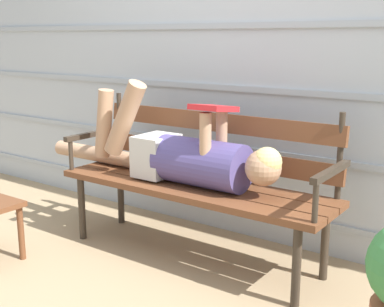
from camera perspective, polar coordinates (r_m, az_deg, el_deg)
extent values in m
plane|color=tan|center=(2.98, -1.39, -12.22)|extent=(12.00, 12.00, 0.00)
cube|color=#B2BCC6|center=(3.23, 5.39, 10.67)|extent=(5.35, 0.06, 2.29)
cube|color=#A3ADB7|center=(3.37, 4.74, -5.74)|extent=(5.35, 0.02, 0.04)
cube|color=#A3ADB7|center=(3.27, 4.87, 0.60)|extent=(5.35, 0.02, 0.04)
cube|color=#A3ADB7|center=(3.21, 5.00, 7.26)|extent=(5.35, 0.02, 0.04)
cube|color=#A3ADB7|center=(3.20, 5.13, 14.07)|extent=(5.35, 0.02, 0.04)
cube|color=brown|center=(2.80, -1.83, -4.51)|extent=(1.67, 0.14, 0.04)
cube|color=brown|center=(2.92, 0.00, -3.79)|extent=(1.67, 0.14, 0.04)
cube|color=brown|center=(3.04, 1.69, -3.12)|extent=(1.67, 0.14, 0.04)
cube|color=brown|center=(3.07, 2.46, -0.27)|extent=(1.61, 0.05, 0.11)
cube|color=brown|center=(3.03, 2.50, 3.54)|extent=(1.61, 0.05, 0.11)
cylinder|color=#382D23|center=(3.52, -8.07, 3.03)|extent=(0.03, 0.03, 0.45)
cylinder|color=#382D23|center=(2.71, 16.21, -0.28)|extent=(0.03, 0.03, 0.45)
cylinder|color=#382D23|center=(3.34, -12.22, -5.97)|extent=(0.04, 0.04, 0.41)
cylinder|color=#382D23|center=(2.51, 11.59, -12.35)|extent=(0.04, 0.04, 0.41)
cylinder|color=#382D23|center=(3.57, -7.97, -4.54)|extent=(0.04, 0.04, 0.41)
cylinder|color=#382D23|center=(2.82, 14.64, -9.66)|extent=(0.04, 0.04, 0.41)
cube|color=#382D23|center=(3.40, -11.20, 2.10)|extent=(0.04, 0.43, 0.03)
cylinder|color=#382D23|center=(3.30, -13.38, -0.09)|extent=(0.03, 0.03, 0.20)
cube|color=#382D23|center=(2.50, 15.31, -1.96)|extent=(0.04, 0.43, 0.03)
cylinder|color=#382D23|center=(2.36, 13.63, -5.23)|extent=(0.03, 0.03, 0.20)
cylinder|color=#514784|center=(2.85, 1.06, -1.07)|extent=(0.53, 0.27, 0.27)
cube|color=silver|center=(3.04, -4.00, -0.20)|extent=(0.20, 0.26, 0.24)
sphere|color=tan|center=(2.65, 7.96, -1.60)|extent=(0.19, 0.19, 0.19)
sphere|color=#E0C67A|center=(2.63, 8.37, -0.96)|extent=(0.16, 0.16, 0.16)
cylinder|color=tan|center=(3.08, -7.51, 3.90)|extent=(0.32, 0.11, 0.47)
cylinder|color=tan|center=(3.21, -9.79, 3.33)|extent=(0.15, 0.09, 0.43)
cylinder|color=tan|center=(3.44, -9.88, -0.19)|extent=(0.86, 0.10, 0.10)
cylinder|color=tan|center=(2.70, 1.50, 1.45)|extent=(0.06, 0.06, 0.30)
cylinder|color=tan|center=(2.84, 3.32, 1.97)|extent=(0.06, 0.06, 0.30)
cube|color=red|center=(2.74, 2.47, 5.10)|extent=(0.19, 0.26, 0.06)
cylinder|color=brown|center=(3.14, -18.57, -8.39)|extent=(0.04, 0.04, 0.32)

